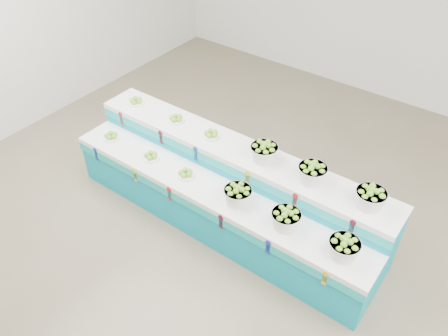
{
  "coord_description": "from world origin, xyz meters",
  "views": [
    {
      "loc": [
        1.57,
        -2.81,
        4.44
      ],
      "look_at": [
        -0.99,
        0.65,
        0.87
      ],
      "focal_mm": 36.51,
      "sensor_mm": 36.0,
      "label": 1
    }
  ],
  "objects": [
    {
      "name": "basket_upper_mid",
      "position": [
        0.05,
        0.92,
        1.14
      ],
      "size": [
        0.33,
        0.33,
        0.24
      ],
      "primitive_type": null,
      "rotation": [
        0.0,
        0.0,
        -0.0
      ],
      "color": "silver",
      "rests_on": "display_stand"
    },
    {
      "name": "basket_lower_mid",
      "position": [
        0.05,
        0.39,
        0.84
      ],
      "size": [
        0.33,
        0.33,
        0.24
      ],
      "primitive_type": null,
      "rotation": [
        0.0,
        0.0,
        -0.0
      ],
      "color": "silver",
      "rests_on": "display_stand"
    },
    {
      "name": "plate_upper_mid",
      "position": [
        -1.98,
        0.92,
        1.07
      ],
      "size": [
        0.23,
        0.23,
        0.09
      ],
      "primitive_type": "cylinder",
      "rotation": [
        0.0,
        0.0,
        -0.0
      ],
      "color": "white",
      "rests_on": "display_stand"
    },
    {
      "name": "plate_lower_left",
      "position": [
        -2.74,
        0.39,
        0.77
      ],
      "size": [
        0.23,
        0.23,
        0.09
      ],
      "primitive_type": "cylinder",
      "rotation": [
        0.0,
        0.0,
        -0.0
      ],
      "color": "white",
      "rests_on": "display_stand"
    },
    {
      "name": "basket_upper_left",
      "position": [
        -0.59,
        0.92,
        1.14
      ],
      "size": [
        0.33,
        0.33,
        0.24
      ],
      "primitive_type": null,
      "rotation": [
        0.0,
        0.0,
        -0.0
      ],
      "color": "silver",
      "rests_on": "display_stand"
    },
    {
      "name": "plate_lower_mid",
      "position": [
        -1.98,
        0.39,
        0.77
      ],
      "size": [
        0.23,
        0.23,
        0.09
      ],
      "primitive_type": "cylinder",
      "rotation": [
        0.0,
        0.0,
        -0.0
      ],
      "color": "white",
      "rests_on": "display_stand"
    },
    {
      "name": "basket_upper_right",
      "position": [
        0.74,
        0.91,
        1.14
      ],
      "size": [
        0.33,
        0.33,
        0.24
      ],
      "primitive_type": null,
      "rotation": [
        0.0,
        0.0,
        -0.0
      ],
      "color": "silver",
      "rests_on": "display_stand"
    },
    {
      "name": "plate_upper_left",
      "position": [
        -2.74,
        0.92,
        1.07
      ],
      "size": [
        0.23,
        0.23,
        0.09
      ],
      "primitive_type": "cylinder",
      "rotation": [
        0.0,
        0.0,
        -0.0
      ],
      "color": "white",
      "rests_on": "display_stand"
    },
    {
      "name": "plate_lower_right",
      "position": [
        -1.39,
        0.39,
        0.77
      ],
      "size": [
        0.23,
        0.23,
        0.09
      ],
      "primitive_type": "cylinder",
      "rotation": [
        0.0,
        0.0,
        -0.0
      ],
      "color": "white",
      "rests_on": "display_stand"
    },
    {
      "name": "display_stand",
      "position": [
        -0.99,
        0.65,
        0.51
      ],
      "size": [
        4.28,
        1.1,
        1.02
      ],
      "primitive_type": null,
      "rotation": [
        0.0,
        0.0,
        -0.0
      ],
      "color": "#0D99B6",
      "rests_on": "ground"
    },
    {
      "name": "ground",
      "position": [
        0.0,
        0.0,
        0.0
      ],
      "size": [
        10.0,
        10.0,
        0.0
      ],
      "primitive_type": "plane",
      "color": "brown",
      "rests_on": "ground"
    },
    {
      "name": "basket_lower_right",
      "position": [
        0.74,
        0.39,
        0.84
      ],
      "size": [
        0.33,
        0.33,
        0.24
      ],
      "primitive_type": null,
      "rotation": [
        0.0,
        0.0,
        -0.0
      ],
      "color": "silver",
      "rests_on": "display_stand"
    },
    {
      "name": "basket_lower_left",
      "position": [
        -0.59,
        0.39,
        0.84
      ],
      "size": [
        0.33,
        0.33,
        0.24
      ],
      "primitive_type": null,
      "rotation": [
        0.0,
        0.0,
        -0.0
      ],
      "color": "silver",
      "rests_on": "display_stand"
    },
    {
      "name": "plate_upper_right",
      "position": [
        -1.39,
        0.92,
        1.07
      ],
      "size": [
        0.23,
        0.23,
        0.09
      ],
      "primitive_type": "cylinder",
      "rotation": [
        0.0,
        0.0,
        -0.0
      ],
      "color": "white",
      "rests_on": "display_stand"
    }
  ]
}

